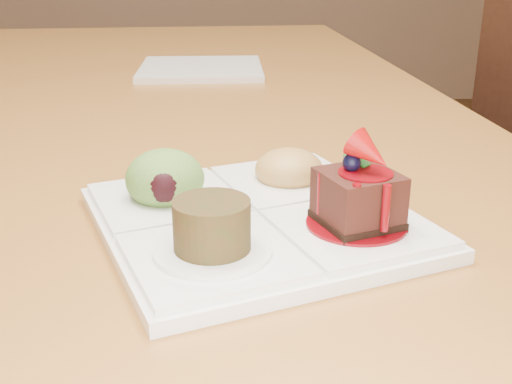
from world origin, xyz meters
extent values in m
cube|color=#996227|center=(0.00, 0.00, 0.73)|extent=(1.00, 1.80, 0.04)
cylinder|color=#996227|center=(-0.44, 0.84, 0.35)|extent=(0.06, 0.06, 0.71)
cylinder|color=#996227|center=(0.44, 0.84, 0.35)|extent=(0.06, 0.06, 0.71)
cube|color=black|center=(0.57, -0.17, 0.47)|extent=(0.58, 0.58, 0.04)
cylinder|color=black|center=(0.67, 0.09, 0.23)|extent=(0.04, 0.04, 0.45)
cylinder|color=black|center=(0.32, -0.07, 0.23)|extent=(0.04, 0.04, 0.45)
cube|color=white|center=(0.13, -0.60, 0.76)|extent=(0.33, 0.33, 0.01)
cube|color=white|center=(0.21, -0.65, 0.77)|extent=(0.16, 0.16, 0.01)
cube|color=white|center=(0.09, -0.68, 0.77)|extent=(0.16, 0.16, 0.01)
cube|color=white|center=(0.05, -0.56, 0.77)|extent=(0.16, 0.16, 0.01)
cube|color=white|center=(0.17, -0.52, 0.77)|extent=(0.16, 0.16, 0.01)
cylinder|color=#640309|center=(0.21, -0.65, 0.77)|extent=(0.08, 0.08, 0.00)
cube|color=black|center=(0.21, -0.65, 0.77)|extent=(0.08, 0.08, 0.01)
cube|color=black|center=(0.21, -0.65, 0.80)|extent=(0.07, 0.07, 0.04)
cylinder|color=#640309|center=(0.21, -0.65, 0.82)|extent=(0.04, 0.04, 0.00)
sphere|color=black|center=(0.20, -0.64, 0.82)|extent=(0.02, 0.02, 0.02)
cone|color=#9C0B0A|center=(0.21, -0.65, 0.83)|extent=(0.05, 0.05, 0.04)
cube|color=#134611|center=(0.21, -0.63, 0.82)|extent=(0.02, 0.02, 0.01)
cube|color=#134611|center=(0.20, -0.63, 0.82)|extent=(0.01, 0.02, 0.01)
cylinder|color=#640309|center=(0.20, -0.68, 0.80)|extent=(0.01, 0.01, 0.04)
cylinder|color=#640309|center=(0.22, -0.68, 0.80)|extent=(0.01, 0.01, 0.04)
cylinder|color=#640309|center=(0.18, -0.64, 0.80)|extent=(0.01, 0.01, 0.04)
cylinder|color=white|center=(0.09, -0.68, 0.77)|extent=(0.09, 0.09, 0.00)
cylinder|color=#412412|center=(0.09, -0.68, 0.79)|extent=(0.06, 0.06, 0.04)
cylinder|color=#461F0F|center=(0.09, -0.68, 0.80)|extent=(0.05, 0.05, 0.00)
ellipsoid|color=olive|center=(0.05, -0.56, 0.79)|extent=(0.07, 0.07, 0.05)
ellipsoid|color=black|center=(0.05, -0.59, 0.79)|extent=(0.04, 0.03, 0.03)
ellipsoid|color=#B48441|center=(0.17, -0.52, 0.78)|extent=(0.07, 0.07, 0.04)
cube|color=#C2620E|center=(0.18, -0.52, 0.78)|extent=(0.02, 0.02, 0.01)
cube|color=#4C801B|center=(0.17, -0.51, 0.78)|extent=(0.02, 0.02, 0.02)
cube|color=#C2620E|center=(0.16, -0.51, 0.78)|extent=(0.02, 0.02, 0.02)
cube|color=#4C801B|center=(0.16, -0.52, 0.78)|extent=(0.02, 0.02, 0.02)
cube|color=#C2620E|center=(0.15, -0.53, 0.78)|extent=(0.02, 0.02, 0.02)
cube|color=#4C801B|center=(0.16, -0.54, 0.78)|extent=(0.02, 0.02, 0.01)
cube|color=#C2620E|center=(0.17, -0.54, 0.78)|extent=(0.02, 0.02, 0.02)
cube|color=#4C801B|center=(0.18, -0.53, 0.78)|extent=(0.02, 0.02, 0.02)
cube|color=white|center=(0.10, 0.15, 0.76)|extent=(0.25, 0.25, 0.01)
camera|label=1|loc=(0.07, -1.12, 0.99)|focal=45.00mm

